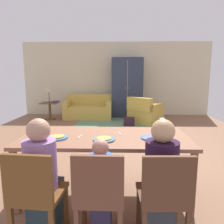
{
  "coord_description": "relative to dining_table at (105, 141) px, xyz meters",
  "views": [
    {
      "loc": [
        0.07,
        -4.11,
        1.48
      ],
      "look_at": [
        -0.04,
        -0.39,
        0.85
      ],
      "focal_mm": 34.6,
      "sensor_mm": 36.0,
      "label": 1
    }
  ],
  "objects": [
    {
      "name": "area_rug",
      "position": [
        0.15,
        4.07,
        -0.69
      ],
      "size": [
        2.6,
        1.8,
        0.01
      ],
      "primitive_type": "cube",
      "color": "#5C7E5F",
      "rests_on": "ground_plane"
    },
    {
      "name": "ground_plane",
      "position": [
        0.09,
        2.31,
        -0.7
      ],
      "size": [
        6.93,
        6.65,
        0.02
      ],
      "primitive_type": "cube",
      "color": "brown"
    },
    {
      "name": "couch",
      "position": [
        -0.88,
        4.92,
        -0.39
      ],
      "size": [
        1.63,
        0.86,
        0.82
      ],
      "color": "gold",
      "rests_on": "ground_plane"
    },
    {
      "name": "person_child",
      "position": [
        0.0,
        -0.66,
        -0.26
      ],
      "size": [
        0.22,
        0.29,
        0.92
      ],
      "color": "#382F51",
      "rests_on": "ground_plane"
    },
    {
      "name": "plate_near_child",
      "position": [
        -0.0,
        -0.18,
        0.08
      ],
      "size": [
        0.25,
        0.25,
        0.02
      ],
      "primitive_type": "cylinder",
      "color": "teal",
      "rests_on": "dining_table"
    },
    {
      "name": "person_man",
      "position": [
        -0.55,
        -0.65,
        -0.18
      ],
      "size": [
        0.3,
        0.41,
        1.11
      ],
      "color": "#283C44",
      "rests_on": "ground_plane"
    },
    {
      "name": "plate_near_man",
      "position": [
        -0.55,
        -0.12,
        0.08
      ],
      "size": [
        0.25,
        0.25,
        0.02
      ],
      "primitive_type": "cylinder",
      "color": "teal",
      "rests_on": "dining_table"
    },
    {
      "name": "side_table",
      "position": [
        -2.16,
        4.67,
        -0.32
      ],
      "size": [
        0.56,
        0.56,
        0.58
      ],
      "color": "brown",
      "rests_on": "ground_plane"
    },
    {
      "name": "dining_chair_man",
      "position": [
        -0.56,
        -0.83,
        -0.2
      ],
      "size": [
        0.46,
        0.46,
        0.87
      ],
      "color": "brown",
      "rests_on": "ground_plane"
    },
    {
      "name": "person_woman",
      "position": [
        0.55,
        -0.65,
        -0.18
      ],
      "size": [
        0.3,
        0.4,
        1.11
      ],
      "color": "#3A4045",
      "rests_on": "ground_plane"
    },
    {
      "name": "dining_chair_child",
      "position": [
        -0.0,
        -0.83,
        -0.2
      ],
      "size": [
        0.43,
        0.43,
        0.87
      ],
      "color": "brown",
      "rests_on": "ground_plane"
    },
    {
      "name": "dining_chair_woman",
      "position": [
        0.55,
        -0.83,
        -0.2
      ],
      "size": [
        0.43,
        0.43,
        0.87
      ],
      "color": "#542F1B",
      "rests_on": "ground_plane"
    },
    {
      "name": "plate_near_woman",
      "position": [
        0.55,
        -0.1,
        0.08
      ],
      "size": [
        0.25,
        0.25,
        0.02
      ],
      "primitive_type": "cylinder",
      "color": "#5574AA",
      "rests_on": "dining_table"
    },
    {
      "name": "book_upper",
      "position": [
        -1.94,
        4.69,
        -0.07
      ],
      "size": [
        0.22,
        0.16,
        0.03
      ],
      "primitive_type": "cube",
      "color": "#385676",
      "rests_on": "book_lower"
    },
    {
      "name": "back_wall",
      "position": [
        0.09,
        5.68,
        0.66
      ],
      "size": [
        6.93,
        0.1,
        2.7
      ],
      "primitive_type": "cube",
      "color": "beige",
      "rests_on": "ground_plane"
    },
    {
      "name": "pizza_near_man",
      "position": [
        -0.55,
        -0.12,
        0.09
      ],
      "size": [
        0.17,
        0.17,
        0.01
      ],
      "primitive_type": "cylinder",
      "color": "gold",
      "rests_on": "plate_near_man"
    },
    {
      "name": "wine_glass",
      "position": [
        0.72,
        0.18,
        0.2
      ],
      "size": [
        0.07,
        0.07,
        0.19
      ],
      "color": "silver",
      "rests_on": "dining_table"
    },
    {
      "name": "pizza_near_child",
      "position": [
        -0.0,
        -0.18,
        0.09
      ],
      "size": [
        0.17,
        0.17,
        0.01
      ],
      "primitive_type": "cylinder",
      "color": "gold",
      "rests_on": "plate_near_child"
    },
    {
      "name": "table_lamp",
      "position": [
        -2.16,
        4.67,
        0.31
      ],
      "size": [
        0.26,
        0.26,
        0.54
      ],
      "color": "#4F3C32",
      "rests_on": "side_table"
    },
    {
      "name": "armchair",
      "position": [
        1.01,
        4.22,
        -0.37
      ],
      "size": [
        1.21,
        1.21,
        0.82
      ],
      "color": "gold",
      "rests_on": "ground_plane"
    },
    {
      "name": "book_lower",
      "position": [
        -1.98,
        4.71,
        -0.1
      ],
      "size": [
        0.22,
        0.16,
        0.03
      ],
      "primitive_type": "cube",
      "color": "#A02B38",
      "rests_on": "side_table"
    },
    {
      "name": "armoire",
      "position": [
        0.48,
        5.29,
        0.36
      ],
      "size": [
        1.1,
        0.59,
        2.1
      ],
      "color": "#2A3348",
      "rests_on": "ground_plane"
    },
    {
      "name": "dining_table",
      "position": [
        0.0,
        0.0,
        0.0
      ],
      "size": [
        2.0,
        0.93,
        0.76
      ],
      "color": "#8C5C41",
      "rests_on": "ground_plane"
    },
    {
      "name": "fork",
      "position": [
        -0.3,
        -0.05,
        0.07
      ],
      "size": [
        0.04,
        0.15,
        0.01
      ],
      "primitive_type": "cube",
      "rotation": [
        0.0,
        0.0,
        -0.19
      ],
      "color": "silver",
      "rests_on": "dining_table"
    },
    {
      "name": "handbag",
      "position": [
        0.49,
        3.77,
        -0.56
      ],
      "size": [
        0.32,
        0.16,
        0.26
      ],
      "primitive_type": "cube",
      "color": "#2D1624",
      "rests_on": "ground_plane"
    },
    {
      "name": "knife",
      "position": [
        0.18,
        0.1,
        0.07
      ],
      "size": [
        0.04,
        0.17,
        0.01
      ],
      "primitive_type": "cube",
      "rotation": [
        0.0,
        0.0,
        0.14
      ],
      "color": "silver",
      "rests_on": "dining_table"
    }
  ]
}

